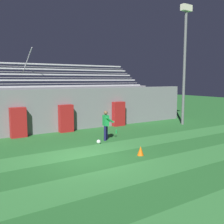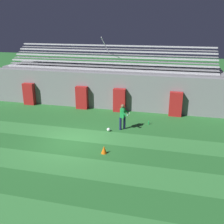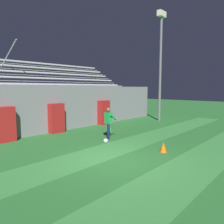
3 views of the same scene
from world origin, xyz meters
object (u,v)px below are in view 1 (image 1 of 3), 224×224
(water_bottle, at_px, (116,131))
(padding_pillar_far_right, at_px, (119,114))
(padding_pillar_gate_left, at_px, (18,123))
(soccer_ball, at_px, (99,142))
(traffic_cone, at_px, (141,151))
(goalkeeper, at_px, (106,123))
(padding_pillar_gate_right, at_px, (66,118))
(floodlight_pole, at_px, (185,51))

(water_bottle, bearing_deg, padding_pillar_far_right, 52.42)
(padding_pillar_gate_left, bearing_deg, soccer_ball, -50.94)
(traffic_cone, bearing_deg, goalkeeper, 85.22)
(goalkeeper, height_order, traffic_cone, goalkeeper)
(padding_pillar_far_right, relative_size, soccer_ball, 8.08)
(soccer_ball, bearing_deg, padding_pillar_gate_right, 92.46)
(goalkeeper, bearing_deg, soccer_ball, -146.60)
(padding_pillar_gate_right, relative_size, goalkeeper, 1.06)
(padding_pillar_far_right, xyz_separation_m, soccer_ball, (-3.97, -3.91, -0.78))
(padding_pillar_gate_right, relative_size, traffic_cone, 4.23)
(goalkeeper, relative_size, traffic_cone, 3.98)
(padding_pillar_gate_left, height_order, floodlight_pole, floodlight_pole)
(soccer_ball, height_order, traffic_cone, traffic_cone)
(floodlight_pole, relative_size, goalkeeper, 5.25)
(floodlight_pole, bearing_deg, padding_pillar_gate_right, 166.00)
(padding_pillar_gate_right, relative_size, water_bottle, 7.40)
(floodlight_pole, relative_size, water_bottle, 36.50)
(goalkeeper, xyz_separation_m, traffic_cone, (-0.28, -3.41, -0.74))
(padding_pillar_gate_right, distance_m, padding_pillar_far_right, 4.14)
(padding_pillar_far_right, distance_m, soccer_ball, 5.63)
(padding_pillar_gate_left, bearing_deg, padding_pillar_far_right, 0.00)
(padding_pillar_gate_left, height_order, water_bottle, padding_pillar_gate_left)
(padding_pillar_gate_left, xyz_separation_m, floodlight_pole, (11.59, -2.14, 4.59))
(goalkeeper, bearing_deg, padding_pillar_gate_right, 105.81)
(traffic_cone, bearing_deg, water_bottle, 68.75)
(floodlight_pole, height_order, traffic_cone, floodlight_pole)
(padding_pillar_gate_right, height_order, water_bottle, padding_pillar_gate_right)
(floodlight_pole, height_order, goalkeeper, floodlight_pole)
(padding_pillar_gate_right, bearing_deg, water_bottle, -40.98)
(padding_pillar_gate_right, bearing_deg, goalkeeper, -74.19)
(goalkeeper, bearing_deg, water_bottle, 39.09)
(traffic_cone, xyz_separation_m, water_bottle, (1.81, 4.64, -0.09))
(padding_pillar_far_right, height_order, goalkeeper, padding_pillar_far_right)
(padding_pillar_gate_right, xyz_separation_m, floodlight_pole, (8.58, -2.14, 4.59))
(water_bottle, bearing_deg, soccer_ball, -142.76)
(padding_pillar_gate_right, xyz_separation_m, goalkeeper, (0.96, -3.39, 0.07))
(soccer_ball, distance_m, water_bottle, 2.91)
(padding_pillar_gate_left, relative_size, padding_pillar_far_right, 1.00)
(traffic_cone, height_order, water_bottle, traffic_cone)
(padding_pillar_gate_left, bearing_deg, padding_pillar_gate_right, 0.00)
(padding_pillar_far_right, bearing_deg, water_bottle, -127.58)
(goalkeeper, height_order, soccer_ball, goalkeeper)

